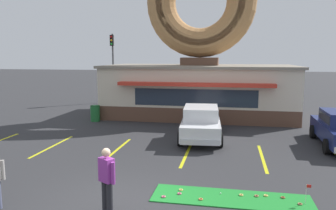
{
  "coord_description": "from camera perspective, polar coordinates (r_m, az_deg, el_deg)",
  "views": [
    {
      "loc": [
        2.89,
        -7.88,
        3.98
      ],
      "look_at": [
        0.43,
        5.0,
        2.0
      ],
      "focal_mm": 35.0,
      "sensor_mm": 36.0,
      "label": 1
    }
  ],
  "objects": [
    {
      "name": "traffic_light_pole",
      "position": [
        28.36,
        -9.6,
        7.92
      ],
      "size": [
        0.28,
        0.47,
        5.8
      ],
      "color": "#595B60",
      "rests_on": "ground"
    },
    {
      "name": "parking_stripe_left",
      "position": [
        15.51,
        -19.44,
        -6.77
      ],
      "size": [
        0.12,
        3.6,
        0.01
      ],
      "primitive_type": "cube",
      "color": "yellow",
      "rests_on": "ground"
    },
    {
      "name": "car_white",
      "position": [
        15.74,
        5.75,
        -2.85
      ],
      "size": [
        2.22,
        4.67,
        1.6
      ],
      "color": "silver",
      "rests_on": "ground"
    },
    {
      "name": "trash_bin",
      "position": [
        20.52,
        -12.56,
        -1.39
      ],
      "size": [
        0.57,
        0.57,
        0.97
      ],
      "color": "#1E662D",
      "rests_on": "ground"
    },
    {
      "name": "donut_shop_building",
      "position": [
        21.92,
        5.57,
        7.92
      ],
      "size": [
        12.3,
        6.75,
        10.96
      ],
      "color": "brown",
      "rests_on": "ground"
    },
    {
      "name": "mini_donut_far_right",
      "position": [
        10.06,
        19.38,
        -14.93
      ],
      "size": [
        0.13,
        0.13,
        0.04
      ],
      "primitive_type": "torus",
      "color": "brown",
      "rests_on": "putting_mat"
    },
    {
      "name": "pedestrian_hooded_kid",
      "position": [
        8.59,
        -10.61,
        -12.25
      ],
      "size": [
        0.53,
        0.4,
        1.7
      ],
      "color": "#232328",
      "rests_on": "ground"
    },
    {
      "name": "mini_donut_mid_right",
      "position": [
        10.03,
        16.68,
        -14.86
      ],
      "size": [
        0.13,
        0.13,
        0.04
      ],
      "primitive_type": "torus",
      "color": "#E5C666",
      "rests_on": "putting_mat"
    },
    {
      "name": "golf_ball",
      "position": [
        9.89,
        9.15,
        -14.93
      ],
      "size": [
        0.04,
        0.04,
        0.04
      ],
      "primitive_type": "sphere",
      "color": "white",
      "rests_on": "putting_mat"
    },
    {
      "name": "ground_plane",
      "position": [
        9.29,
        -8.81,
        -16.89
      ],
      "size": [
        160.0,
        160.0,
        0.0
      ],
      "primitive_type": "plane",
      "color": "#2D2D30"
    },
    {
      "name": "parking_stripe_centre",
      "position": [
        13.58,
        3.28,
        -8.45
      ],
      "size": [
        0.12,
        3.6,
        0.01
      ],
      "primitive_type": "cube",
      "color": "yellow",
      "rests_on": "ground"
    },
    {
      "name": "putting_mat",
      "position": [
        9.71,
        10.93,
        -15.67
      ],
      "size": [
        4.44,
        1.23,
        0.03
      ],
      "primitive_type": "cube",
      "color": "#1E842D",
      "rests_on": "ground"
    },
    {
      "name": "mini_donut_extra",
      "position": [
        10.01,
        2.27,
        -14.54
      ],
      "size": [
        0.13,
        0.13,
        0.04
      ],
      "primitive_type": "torus",
      "color": "#E5C666",
      "rests_on": "putting_mat"
    },
    {
      "name": "mini_donut_far_centre",
      "position": [
        9.94,
        15.16,
        -15.02
      ],
      "size": [
        0.13,
        0.13,
        0.04
      ],
      "primitive_type": "torus",
      "color": "#A5724C",
      "rests_on": "putting_mat"
    },
    {
      "name": "mini_donut_mid_left",
      "position": [
        9.47,
        5.73,
        -16.0
      ],
      "size": [
        0.13,
        0.13,
        0.04
      ],
      "primitive_type": "torus",
      "color": "#D17F47",
      "rests_on": "putting_mat"
    },
    {
      "name": "parking_stripe_mid_right",
      "position": [
        13.55,
        16.12,
        -8.83
      ],
      "size": [
        0.12,
        3.6,
        0.01
      ],
      "primitive_type": "cube",
      "color": "yellow",
      "rests_on": "ground"
    },
    {
      "name": "putting_flag_pin",
      "position": [
        9.78,
        23.16,
        -13.36
      ],
      "size": [
        0.13,
        0.01,
        0.55
      ],
      "color": "silver",
      "rests_on": "putting_mat"
    },
    {
      "name": "mini_donut_far_left",
      "position": [
        9.9,
        12.63,
        -15.03
      ],
      "size": [
        0.13,
        0.13,
        0.04
      ],
      "primitive_type": "torus",
      "color": "#E5C666",
      "rests_on": "putting_mat"
    },
    {
      "name": "mini_donut_mid_centre",
      "position": [
        9.77,
        2.0,
        -15.15
      ],
      "size": [
        0.13,
        0.13,
        0.04
      ],
      "primitive_type": "torus",
      "color": "#D8667F",
      "rests_on": "putting_mat"
    },
    {
      "name": "parking_stripe_mid_left",
      "position": [
        14.27,
        -8.86,
        -7.71
      ],
      "size": [
        0.12,
        3.6,
        0.01
      ],
      "primitive_type": "cube",
      "color": "yellow",
      "rests_on": "ground"
    },
    {
      "name": "mini_donut_near_right",
      "position": [
        9.81,
        22.01,
        -15.68
      ],
      "size": [
        0.13,
        0.13,
        0.04
      ],
      "primitive_type": "torus",
      "color": "#A5724C",
      "rests_on": "putting_mat"
    },
    {
      "name": "mini_donut_near_left",
      "position": [
        9.57,
        -0.79,
        -15.66
      ],
      "size": [
        0.13,
        0.13,
        0.04
      ],
      "primitive_type": "torus",
      "color": "#D8667F",
      "rests_on": "putting_mat"
    }
  ]
}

